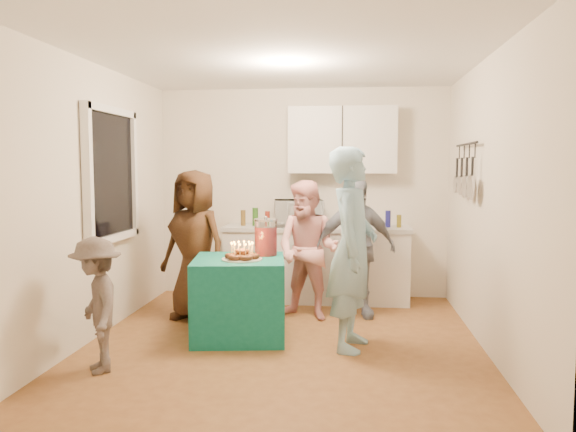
# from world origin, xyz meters

# --- Properties ---
(floor) EXTENTS (4.00, 4.00, 0.00)m
(floor) POSITION_xyz_m (0.00, 0.00, 0.00)
(floor) COLOR brown
(floor) RESTS_ON ground
(ceiling) EXTENTS (4.00, 4.00, 0.00)m
(ceiling) POSITION_xyz_m (0.00, 0.00, 2.60)
(ceiling) COLOR white
(ceiling) RESTS_ON floor
(back_wall) EXTENTS (3.60, 3.60, 0.00)m
(back_wall) POSITION_xyz_m (0.00, 2.00, 1.30)
(back_wall) COLOR silver
(back_wall) RESTS_ON floor
(left_wall) EXTENTS (4.00, 4.00, 0.00)m
(left_wall) POSITION_xyz_m (-1.80, 0.00, 1.30)
(left_wall) COLOR silver
(left_wall) RESTS_ON floor
(right_wall) EXTENTS (4.00, 4.00, 0.00)m
(right_wall) POSITION_xyz_m (1.80, 0.00, 1.30)
(right_wall) COLOR silver
(right_wall) RESTS_ON floor
(window_night) EXTENTS (0.04, 1.00, 1.20)m
(window_night) POSITION_xyz_m (-1.77, 0.30, 1.55)
(window_night) COLOR black
(window_night) RESTS_ON left_wall
(counter) EXTENTS (2.20, 0.58, 0.86)m
(counter) POSITION_xyz_m (0.20, 1.70, 0.43)
(counter) COLOR white
(counter) RESTS_ON floor
(countertop) EXTENTS (2.24, 0.62, 0.05)m
(countertop) POSITION_xyz_m (0.20, 1.70, 0.89)
(countertop) COLOR beige
(countertop) RESTS_ON counter
(upper_cabinet) EXTENTS (1.30, 0.30, 0.80)m
(upper_cabinet) POSITION_xyz_m (0.50, 1.85, 1.95)
(upper_cabinet) COLOR white
(upper_cabinet) RESTS_ON back_wall
(pot_rack) EXTENTS (0.12, 1.00, 0.60)m
(pot_rack) POSITION_xyz_m (1.72, 0.70, 1.60)
(pot_rack) COLOR black
(pot_rack) RESTS_ON right_wall
(microwave) EXTENTS (0.64, 0.49, 0.32)m
(microwave) POSITION_xyz_m (-0.02, 1.70, 1.07)
(microwave) COLOR white
(microwave) RESTS_ON countertop
(party_table) EXTENTS (0.96, 0.96, 0.76)m
(party_table) POSITION_xyz_m (-0.45, 0.14, 0.38)
(party_table) COLOR #0F6658
(party_table) RESTS_ON floor
(donut_cake) EXTENTS (0.38, 0.38, 0.18)m
(donut_cake) POSITION_xyz_m (-0.40, 0.05, 0.85)
(donut_cake) COLOR #381C0C
(donut_cake) RESTS_ON party_table
(punch_jar) EXTENTS (0.22, 0.22, 0.34)m
(punch_jar) POSITION_xyz_m (-0.22, 0.35, 0.93)
(punch_jar) COLOR red
(punch_jar) RESTS_ON party_table
(man_birthday) EXTENTS (0.54, 0.72, 1.80)m
(man_birthday) POSITION_xyz_m (0.62, -0.08, 0.90)
(man_birthday) COLOR #8CB7CC
(man_birthday) RESTS_ON floor
(woman_back_left) EXTENTS (0.92, 0.78, 1.59)m
(woman_back_left) POSITION_xyz_m (-1.04, 0.73, 0.80)
(woman_back_left) COLOR #553218
(woman_back_left) RESTS_ON floor
(woman_back_center) EXTENTS (0.88, 0.80, 1.48)m
(woman_back_center) POSITION_xyz_m (0.16, 0.85, 0.74)
(woman_back_center) COLOR pink
(woman_back_center) RESTS_ON floor
(woman_back_right) EXTENTS (0.95, 0.56, 1.51)m
(woman_back_right) POSITION_xyz_m (0.66, 1.00, 0.76)
(woman_back_right) COLOR #101B35
(woman_back_right) RESTS_ON floor
(child_near_left) EXTENTS (0.72, 0.80, 1.08)m
(child_near_left) POSITION_xyz_m (-1.39, -0.89, 0.54)
(child_near_left) COLOR #4C413C
(child_near_left) RESTS_ON floor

